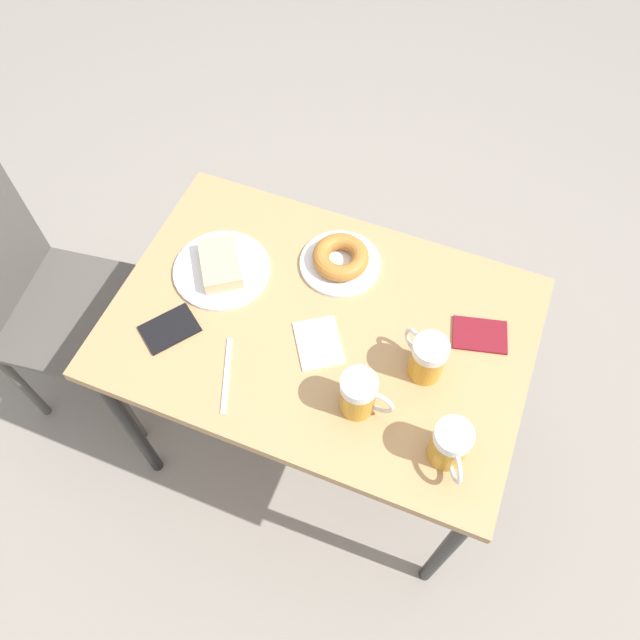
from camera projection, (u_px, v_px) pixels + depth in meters
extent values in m
plane|color=gray|center=(320.00, 434.00, 2.09)|extent=(8.00, 8.00, 0.00)
cube|color=tan|center=(320.00, 328.00, 1.48)|extent=(0.67, 0.99, 0.03)
cylinder|color=black|center=(444.00, 551.00, 1.56)|extent=(0.04, 0.04, 0.69)
cylinder|color=black|center=(498.00, 358.00, 1.85)|extent=(0.04, 0.04, 0.69)
cylinder|color=black|center=(130.00, 426.00, 1.74)|extent=(0.04, 0.04, 0.69)
cylinder|color=black|center=(224.00, 267.00, 2.02)|extent=(0.04, 0.04, 0.69)
cube|color=#514C47|center=(74.00, 313.00, 1.83)|extent=(0.45, 0.45, 0.02)
cylinder|color=#514C47|center=(127.00, 410.00, 1.91)|extent=(0.03, 0.03, 0.42)
cylinder|color=#514C47|center=(168.00, 315.00, 2.08)|extent=(0.03, 0.03, 0.42)
cylinder|color=#514C47|center=(22.00, 385.00, 1.95)|extent=(0.03, 0.03, 0.42)
cylinder|color=#514C47|center=(71.00, 294.00, 2.12)|extent=(0.03, 0.03, 0.42)
cylinder|color=silver|center=(222.00, 270.00, 1.55)|extent=(0.24, 0.24, 0.01)
cube|color=#D1B27F|center=(221.00, 264.00, 1.53)|extent=(0.17, 0.16, 0.04)
cylinder|color=silver|center=(340.00, 263.00, 1.56)|extent=(0.20, 0.20, 0.01)
torus|color=#B2702D|center=(341.00, 257.00, 1.53)|extent=(0.14, 0.14, 0.04)
cylinder|color=#C68C23|center=(448.00, 446.00, 1.27)|extent=(0.08, 0.08, 0.09)
cylinder|color=white|center=(454.00, 436.00, 1.22)|extent=(0.08, 0.08, 0.03)
torus|color=silver|center=(455.00, 465.00, 1.23)|extent=(0.07, 0.05, 0.08)
cylinder|color=#C68C23|center=(427.00, 362.00, 1.37)|extent=(0.08, 0.08, 0.09)
cylinder|color=white|center=(431.00, 349.00, 1.32)|extent=(0.08, 0.08, 0.03)
torus|color=silver|center=(416.00, 344.00, 1.38)|extent=(0.05, 0.07, 0.08)
cylinder|color=#C68C23|center=(358.00, 397.00, 1.32)|extent=(0.08, 0.08, 0.09)
cylinder|color=white|center=(359.00, 385.00, 1.27)|extent=(0.08, 0.08, 0.03)
torus|color=silver|center=(377.00, 402.00, 1.30)|extent=(0.01, 0.08, 0.08)
cube|color=white|center=(319.00, 343.00, 1.44)|extent=(0.16, 0.15, 0.00)
cube|color=silver|center=(227.00, 375.00, 1.40)|extent=(0.18, 0.08, 0.00)
cube|color=black|center=(170.00, 329.00, 1.46)|extent=(0.15, 0.15, 0.01)
cube|color=maroon|center=(480.00, 335.00, 1.45)|extent=(0.12, 0.14, 0.01)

